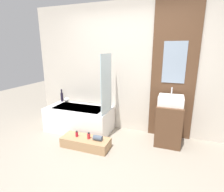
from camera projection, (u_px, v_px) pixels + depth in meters
ground_plane at (97, 174)px, 2.45m from camera, size 12.00×12.00×0.00m
wall_tiled_back at (128, 70)px, 3.56m from camera, size 4.20×0.06×2.60m
wall_wood_accent at (174, 71)px, 3.22m from camera, size 0.80×0.04×2.60m
bathtub at (79, 119)px, 3.76m from camera, size 1.38×0.71×0.51m
glass_shower_screen at (106, 84)px, 3.28m from camera, size 0.01×0.53×1.12m
wooden_step_bench at (86, 142)px, 3.12m from camera, size 0.87×0.34×0.18m
vanity_cabinet at (169, 124)px, 3.21m from camera, size 0.45×0.52×0.74m
sink at (171, 100)px, 3.09m from camera, size 0.43×0.38×0.30m
vase_tall_dark at (62, 96)px, 4.11m from camera, size 0.06×0.06×0.29m
vase_round_light at (67, 100)px, 4.05m from camera, size 0.12×0.12×0.12m
bottle_soap_primary at (77, 134)px, 3.14m from camera, size 0.05×0.05×0.10m
bottle_soap_secondary at (89, 136)px, 3.06m from camera, size 0.06×0.06×0.12m
towel_roll at (98, 138)px, 3.01m from camera, size 0.16×0.09×0.09m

